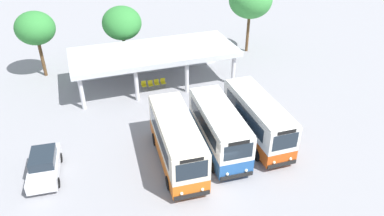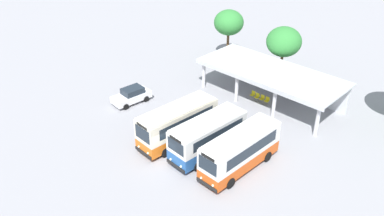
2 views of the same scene
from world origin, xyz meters
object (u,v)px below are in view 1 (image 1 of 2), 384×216
object	(u,v)px
waiting_chair_fourth_seat	(163,82)
waiting_chair_middle_seat	(157,83)
parked_car_flank	(44,165)
waiting_chair_second_from_end	(150,84)
waiting_chair_end_by_column	(144,85)
city_bus_nearest_orange	(177,140)
city_bus_middle_cream	(257,118)
city_bus_second_in_row	(219,128)

from	to	relation	value
waiting_chair_fourth_seat	waiting_chair_middle_seat	bearing A→B (deg)	-179.96
parked_car_flank	waiting_chair_second_from_end	xyz separation A→B (m)	(9.17, 9.29, -0.30)
waiting_chair_end_by_column	parked_car_flank	bearing A→B (deg)	-132.42
waiting_chair_middle_seat	parked_car_flank	bearing A→B (deg)	-136.34
city_bus_nearest_orange	waiting_chair_fourth_seat	size ratio (longest dim) A/B	9.04
city_bus_middle_cream	waiting_chair_second_from_end	bearing A→B (deg)	118.88
waiting_chair_second_from_end	parked_car_flank	bearing A→B (deg)	-134.65
city_bus_nearest_orange	waiting_chair_end_by_column	xyz separation A→B (m)	(0.15, 10.91, -1.34)
city_bus_second_in_row	waiting_chair_fourth_seat	size ratio (longest dim) A/B	8.48
parked_car_flank	waiting_chair_second_from_end	size ratio (longest dim) A/B	4.88
city_bus_second_in_row	city_bus_middle_cream	bearing A→B (deg)	5.37
waiting_chair_second_from_end	city_bus_nearest_orange	bearing A→B (deg)	-94.00
city_bus_middle_cream	city_bus_second_in_row	bearing A→B (deg)	-174.63
parked_car_flank	waiting_chair_middle_seat	distance (m)	13.52
city_bus_nearest_orange	city_bus_second_in_row	xyz separation A→B (m)	(3.17, 0.42, -0.04)
city_bus_middle_cream	waiting_chair_second_from_end	world-z (taller)	city_bus_middle_cream
city_bus_middle_cream	parked_car_flank	size ratio (longest dim) A/B	1.84
city_bus_nearest_orange	waiting_chair_fourth_seat	distance (m)	11.13
city_bus_middle_cream	waiting_chair_fourth_seat	distance (m)	11.13
city_bus_second_in_row	parked_car_flank	size ratio (longest dim) A/B	1.74
city_bus_second_in_row	waiting_chair_end_by_column	bearing A→B (deg)	106.04
parked_car_flank	waiting_chair_second_from_end	world-z (taller)	parked_car_flank
waiting_chair_end_by_column	waiting_chair_second_from_end	distance (m)	0.61
city_bus_nearest_orange	waiting_chair_middle_seat	xyz separation A→B (m)	(1.36, 10.87, -1.34)
waiting_chair_second_from_end	waiting_chair_middle_seat	size ratio (longest dim) A/B	1.00
parked_car_flank	waiting_chair_fourth_seat	xyz separation A→B (m)	(10.39, 9.33, -0.30)
waiting_chair_second_from_end	waiting_chair_middle_seat	world-z (taller)	same
parked_car_flank	waiting_chair_fourth_seat	bearing A→B (deg)	41.94
waiting_chair_end_by_column	waiting_chair_fourth_seat	xyz separation A→B (m)	(1.82, -0.04, 0.00)
city_bus_second_in_row	waiting_chair_fourth_seat	bearing A→B (deg)	96.52
waiting_chair_second_from_end	waiting_chair_fourth_seat	world-z (taller)	same
city_bus_middle_cream	waiting_chair_fourth_seat	xyz separation A→B (m)	(-4.36, 10.15, -1.29)
city_bus_nearest_orange	waiting_chair_middle_seat	size ratio (longest dim) A/B	9.04
city_bus_second_in_row	waiting_chair_fourth_seat	xyz separation A→B (m)	(-1.19, 10.45, -1.30)
waiting_chair_middle_seat	waiting_chair_fourth_seat	distance (m)	0.61
waiting_chair_middle_seat	city_bus_middle_cream	bearing A→B (deg)	-63.93
city_bus_second_in_row	parked_car_flank	world-z (taller)	city_bus_second_in_row
city_bus_nearest_orange	parked_car_flank	size ratio (longest dim) A/B	1.85
city_bus_nearest_orange	waiting_chair_second_from_end	size ratio (longest dim) A/B	9.04
city_bus_second_in_row	city_bus_middle_cream	world-z (taller)	city_bus_second_in_row
city_bus_second_in_row	waiting_chair_end_by_column	size ratio (longest dim) A/B	8.48
city_bus_second_in_row	waiting_chair_middle_seat	world-z (taller)	city_bus_second_in_row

